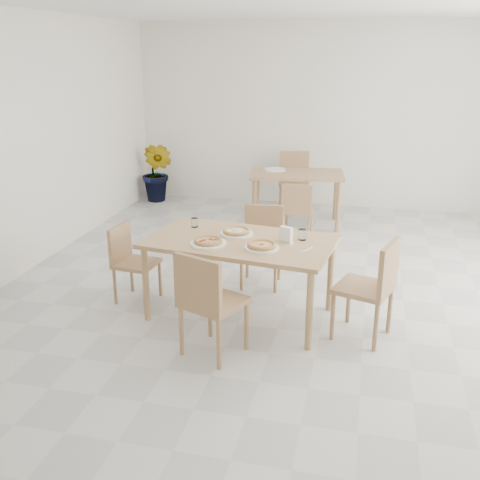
% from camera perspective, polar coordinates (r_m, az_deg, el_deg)
% --- Properties ---
extents(main_table, '(1.78, 1.16, 0.75)m').
position_cam_1_polar(main_table, '(5.10, 0.00, -0.73)').
color(main_table, tan).
rests_on(main_table, ground).
extents(chair_south, '(0.58, 0.58, 0.90)m').
position_cam_1_polar(chair_south, '(4.47, -3.35, -5.90)').
color(chair_south, '#A37851').
rests_on(chair_south, ground).
extents(chair_north, '(0.43, 0.43, 0.83)m').
position_cam_1_polar(chair_north, '(5.91, 2.27, 0.04)').
color(chair_north, '#A37851').
rests_on(chair_north, ground).
extents(chair_west, '(0.42, 0.42, 0.77)m').
position_cam_1_polar(chair_west, '(5.62, -11.14, -1.73)').
color(chair_west, '#A37851').
rests_on(chair_west, ground).
extents(chair_east, '(0.56, 0.56, 0.90)m').
position_cam_1_polar(chair_east, '(4.86, 13.42, -4.27)').
color(chair_east, '#A37851').
rests_on(chair_east, ground).
extents(plate_margherita, '(0.30, 0.30, 0.02)m').
position_cam_1_polar(plate_margherita, '(4.85, 2.21, -0.78)').
color(plate_margherita, white).
rests_on(plate_margherita, main_table).
extents(plate_mushroom, '(0.31, 0.31, 0.02)m').
position_cam_1_polar(plate_mushroom, '(5.22, -0.37, 0.67)').
color(plate_mushroom, white).
rests_on(plate_mushroom, main_table).
extents(plate_pepperoni, '(0.32, 0.32, 0.02)m').
position_cam_1_polar(plate_pepperoni, '(4.96, -3.24, -0.35)').
color(plate_pepperoni, white).
rests_on(plate_pepperoni, main_table).
extents(pizza_margherita, '(0.26, 0.26, 0.03)m').
position_cam_1_polar(pizza_margherita, '(4.84, 2.22, -0.53)').
color(pizza_margherita, tan).
rests_on(pizza_margherita, plate_margherita).
extents(pizza_mushroom, '(0.31, 0.31, 0.03)m').
position_cam_1_polar(pizza_mushroom, '(5.21, -0.37, 0.91)').
color(pizza_mushroom, tan).
rests_on(pizza_mushroom, plate_mushroom).
extents(pizza_pepperoni, '(0.34, 0.34, 0.03)m').
position_cam_1_polar(pizza_pepperoni, '(4.95, -3.24, -0.10)').
color(pizza_pepperoni, tan).
rests_on(pizza_pepperoni, plate_pepperoni).
extents(tumbler_a, '(0.07, 0.07, 0.10)m').
position_cam_1_polar(tumbler_a, '(5.09, 6.35, 0.54)').
color(tumbler_a, white).
rests_on(tumbler_a, main_table).
extents(tumbler_b, '(0.07, 0.07, 0.09)m').
position_cam_1_polar(tumbler_b, '(5.44, -4.62, 1.78)').
color(tumbler_b, white).
rests_on(tumbler_b, main_table).
extents(napkin_holder, '(0.14, 0.11, 0.14)m').
position_cam_1_polar(napkin_holder, '(5.01, 4.72, 0.53)').
color(napkin_holder, silver).
rests_on(napkin_holder, main_table).
extents(fork_a, '(0.02, 0.19, 0.01)m').
position_cam_1_polar(fork_a, '(5.29, 5.10, 0.77)').
color(fork_a, silver).
rests_on(fork_a, main_table).
extents(fork_b, '(0.10, 0.16, 0.01)m').
position_cam_1_polar(fork_b, '(4.86, 6.72, -0.93)').
color(fork_b, silver).
rests_on(fork_b, main_table).
extents(second_table, '(1.36, 0.88, 0.75)m').
position_cam_1_polar(second_table, '(7.92, 5.78, 6.09)').
color(second_table, '#A37851').
rests_on(second_table, ground).
extents(chair_back_s, '(0.39, 0.39, 0.78)m').
position_cam_1_polar(chair_back_s, '(7.27, 5.83, 3.32)').
color(chair_back_s, '#A37851').
rests_on(chair_back_s, ground).
extents(chair_back_n, '(0.51, 0.51, 0.91)m').
position_cam_1_polar(chair_back_n, '(8.65, 5.50, 6.35)').
color(chair_back_n, '#A37851').
rests_on(chair_back_n, ground).
extents(plate_empty, '(0.30, 0.30, 0.02)m').
position_cam_1_polar(plate_empty, '(8.05, 3.58, 7.16)').
color(plate_empty, white).
rests_on(plate_empty, second_table).
extents(potted_plant, '(0.65, 0.59, 0.97)m').
position_cam_1_polar(potted_plant, '(9.27, -8.37, 6.81)').
color(potted_plant, '#2E6A20').
rests_on(potted_plant, ground).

